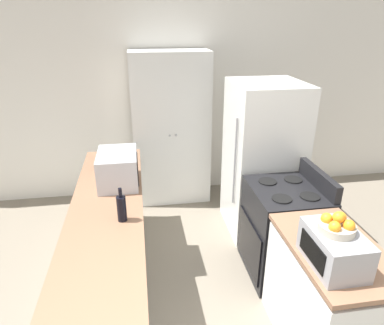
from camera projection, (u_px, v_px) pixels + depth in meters
name	position (u px, v px, depth m)	size (l,w,h in m)	color
wall_back	(174.00, 101.00, 4.60)	(7.00, 0.06, 2.60)	silver
counter_left	(111.00, 252.00, 3.01)	(0.60, 2.57, 0.91)	silver
counter_right	(326.00, 299.00, 2.51)	(0.60, 0.95, 0.91)	silver
pantry_cabinet	(171.00, 130.00, 4.46)	(0.99, 0.48, 1.98)	silver
stove	(283.00, 230.00, 3.28)	(0.66, 0.71, 1.07)	black
refrigerator	(262.00, 160.00, 3.84)	(0.76, 0.80, 1.73)	white
microwave	(118.00, 168.00, 3.16)	(0.36, 0.49, 0.30)	#B2B2B7
wine_bottle	(122.00, 208.00, 2.59)	(0.07, 0.07, 0.28)	black
toaster_oven	(334.00, 249.00, 2.12)	(0.29, 0.42, 0.24)	#939399
fruit_bowl	(337.00, 225.00, 2.07)	(0.22, 0.22, 0.13)	#B2A893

